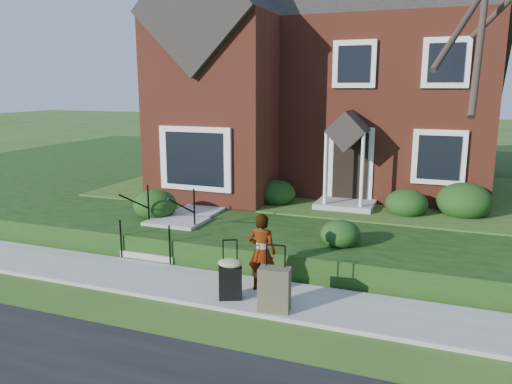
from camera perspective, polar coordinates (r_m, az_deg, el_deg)
The scene contains 10 objects.
ground at distance 10.03m, azimuth -2.94°, elevation -11.50°, with size 120.00×120.00×0.00m, color #2D5119.
sidewalk at distance 10.01m, azimuth -2.94°, elevation -11.29°, with size 60.00×1.60×0.08m, color #9E9B93.
terrace at distance 19.65m, azimuth 21.25°, elevation 0.33°, with size 44.00×20.00×0.60m, color #12330E.
walkway at distance 15.16m, azimuth -3.99°, elevation -0.86°, with size 1.20×6.00×0.06m, color #9E9B93.
main_house at distance 18.48m, azimuth 8.83°, elevation 15.79°, with size 10.40×10.20×9.40m.
front_steps at distance 12.51m, azimuth -10.08°, elevation -4.55°, with size 1.40×2.02×1.50m.
foundation_shrubs at distance 14.13m, azimuth 3.87°, elevation -0.03°, with size 10.01×4.81×1.06m.
woman at distance 9.71m, azimuth 0.66°, elevation -6.89°, with size 0.56×0.37×1.54m, color #999999.
suitcase_black at distance 9.44m, azimuth -2.95°, elevation -9.61°, with size 0.59×0.55×1.14m.
suitcase_olive at distance 8.98m, azimuth 2.11°, elevation -11.05°, with size 0.59×0.38×1.20m.
Camera 1 is at (3.75, -8.40, 3.99)m, focal length 35.00 mm.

